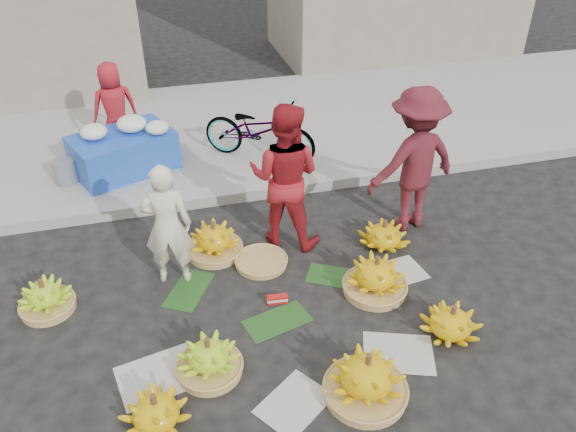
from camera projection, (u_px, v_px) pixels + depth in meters
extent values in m
plane|color=black|center=(282.00, 306.00, 5.80)|extent=(80.00, 80.00, 0.00)
cube|color=gray|center=(241.00, 193.00, 7.52)|extent=(40.00, 0.25, 0.15)
cube|color=gray|center=(217.00, 130.00, 9.22)|extent=(40.00, 4.00, 0.12)
cylinder|color=#AA8547|center=(210.00, 368.00, 5.06)|extent=(0.58, 0.58, 0.09)
cylinder|color=#4B2F1E|center=(207.00, 344.00, 4.88)|extent=(0.05, 0.05, 0.12)
cylinder|color=#4B2F1E|center=(153.00, 401.00, 4.48)|extent=(0.05, 0.05, 0.12)
cylinder|color=#AA8547|center=(365.00, 391.00, 4.85)|extent=(0.72, 0.72, 0.09)
cylinder|color=#4B2F1E|center=(369.00, 361.00, 4.63)|extent=(0.05, 0.05, 0.12)
cylinder|color=#4B2F1E|center=(454.00, 311.00, 5.31)|extent=(0.05, 0.05, 0.12)
cylinder|color=#AA8547|center=(374.00, 288.00, 5.97)|extent=(0.67, 0.67, 0.09)
cylinder|color=#4B2F1E|center=(377.00, 262.00, 5.77)|extent=(0.05, 0.05, 0.12)
cylinder|color=#4B2F1E|center=(385.00, 225.00, 6.51)|extent=(0.05, 0.05, 0.12)
cylinder|color=#AA8547|center=(48.00, 306.00, 5.73)|extent=(0.54, 0.54, 0.09)
cylinder|color=#4B2F1E|center=(41.00, 285.00, 5.57)|extent=(0.05, 0.05, 0.12)
cylinder|color=#AA8547|center=(215.00, 250.00, 6.52)|extent=(0.63, 0.63, 0.09)
cylinder|color=#4B2F1E|center=(213.00, 226.00, 6.34)|extent=(0.05, 0.05, 0.12)
cylinder|color=#AA8547|center=(261.00, 262.00, 6.36)|extent=(0.71, 0.71, 0.07)
cube|color=red|center=(277.00, 299.00, 5.81)|extent=(0.22, 0.09, 0.09)
imported|color=#F2EACB|center=(167.00, 225.00, 5.78)|extent=(0.57, 0.43, 1.41)
imported|color=red|center=(285.00, 177.00, 6.29)|extent=(1.06, 0.99, 1.74)
imported|color=maroon|center=(414.00, 161.00, 6.56)|extent=(1.25, 0.86, 1.79)
cube|color=blue|center=(124.00, 153.00, 7.81)|extent=(1.55, 1.28, 0.55)
ellipsoid|color=white|center=(94.00, 132.00, 7.49)|extent=(0.35, 0.35, 0.19)
ellipsoid|color=white|center=(132.00, 124.00, 7.67)|extent=(0.40, 0.40, 0.22)
ellipsoid|color=white|center=(157.00, 128.00, 7.62)|extent=(0.31, 0.31, 0.17)
cylinder|color=slate|center=(65.00, 172.00, 7.58)|extent=(0.30, 0.30, 0.33)
imported|color=red|center=(115.00, 107.00, 8.17)|extent=(0.72, 0.54, 1.32)
imported|color=gray|center=(259.00, 130.00, 8.02)|extent=(1.44, 1.74, 0.89)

